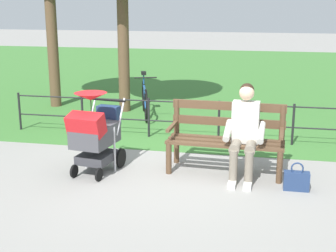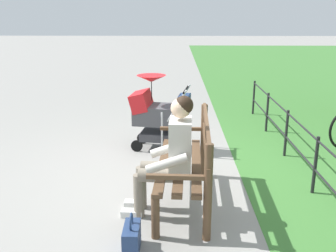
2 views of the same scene
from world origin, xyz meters
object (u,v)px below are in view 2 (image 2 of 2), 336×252
at_px(handbag, 132,238).
at_px(stroller, 157,112).
at_px(park_bench, 190,158).
at_px(person_on_bench, 170,153).

bearing_deg(handbag, stroller, -2.07).
xyz_separation_m(stroller, handbag, (-2.71, 0.10, -0.47)).
distance_m(park_bench, handbag, 1.16).
relative_size(person_on_bench, stroller, 1.11).
bearing_deg(handbag, park_bench, -30.24).
distance_m(stroller, handbag, 2.75).
height_order(park_bench, handbag, park_bench).
xyz_separation_m(park_bench, person_on_bench, (-0.26, 0.22, 0.15)).
bearing_deg(park_bench, stroller, 14.39).
height_order(park_bench, person_on_bench, person_on_bench).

